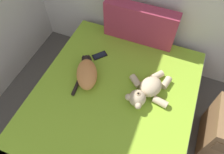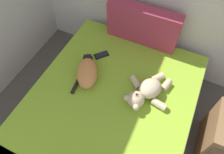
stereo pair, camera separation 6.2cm
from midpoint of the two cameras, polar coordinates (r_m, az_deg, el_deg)
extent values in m
cube|color=olive|center=(2.16, -0.43, -11.84)|extent=(1.48, 1.95, 0.27)
cube|color=white|center=(1.96, -0.47, -9.22)|extent=(1.44, 1.89, 0.18)
cube|color=#8CB72D|center=(1.89, 0.27, -6.44)|extent=(1.42, 1.76, 0.02)
cube|color=#A5334C|center=(2.23, 9.16, 13.60)|extent=(0.75, 0.14, 0.41)
ellipsoid|color=#D18447|center=(1.96, -5.86, 1.08)|extent=(0.32, 0.39, 0.15)
sphere|color=black|center=(2.10, -5.68, 4.85)|extent=(0.10, 0.10, 0.10)
cone|color=black|center=(2.06, -6.58, 5.85)|extent=(0.04, 0.04, 0.04)
cone|color=black|center=(2.06, -5.04, 5.91)|extent=(0.04, 0.04, 0.04)
cylinder|color=black|center=(1.97, -9.01, -2.44)|extent=(0.05, 0.16, 0.03)
ellipsoid|color=black|center=(2.06, -4.62, 2.34)|extent=(0.10, 0.11, 0.04)
ellipsoid|color=beige|center=(1.90, 11.22, -3.07)|extent=(0.26, 0.27, 0.15)
sphere|color=beige|center=(1.82, 7.46, -6.04)|extent=(0.15, 0.15, 0.15)
sphere|color=tan|center=(1.78, 7.64, -5.24)|extent=(0.06, 0.06, 0.06)
sphere|color=black|center=(1.75, 7.73, -4.82)|extent=(0.02, 0.02, 0.02)
sphere|color=beige|center=(1.78, 7.52, -8.07)|extent=(0.06, 0.06, 0.06)
sphere|color=beige|center=(1.81, 5.07, -5.67)|extent=(0.06, 0.06, 0.06)
cylinder|color=beige|center=(1.88, 13.54, -7.23)|extent=(0.14, 0.09, 0.06)
cylinder|color=beige|center=(2.00, 15.34, -2.17)|extent=(0.09, 0.13, 0.06)
cylinder|color=beige|center=(1.96, 7.31, -1.46)|extent=(0.14, 0.13, 0.06)
cylinder|color=beige|center=(2.03, 13.12, -0.22)|extent=(0.12, 0.13, 0.06)
cube|color=black|center=(2.19, -2.08, 5.96)|extent=(0.15, 0.16, 0.01)
cube|color=black|center=(2.18, -2.08, 6.06)|extent=(0.13, 0.14, 0.00)
camera|label=1|loc=(0.03, -89.08, 1.30)|focal=33.76mm
camera|label=2|loc=(0.03, 90.92, -1.30)|focal=33.76mm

